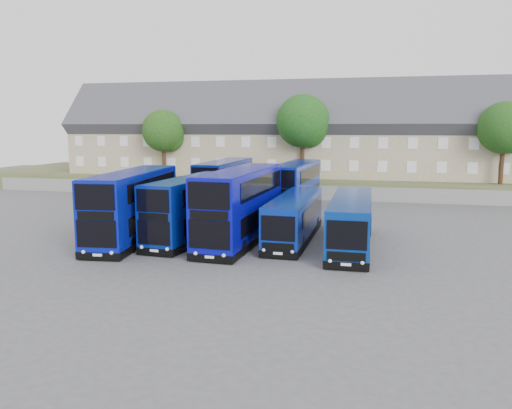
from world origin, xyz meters
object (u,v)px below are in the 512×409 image
object	(u,v)px
coach_east_a	(295,219)
tree_east	(506,130)
tree_west	(165,132)
tree_mid	(304,123)
dd_front_mid	(191,209)
dd_front_left	(133,207)

from	to	relation	value
coach_east_a	tree_east	size ratio (longest dim) A/B	1.36
tree_west	tree_mid	distance (m)	16.04
dd_front_mid	dd_front_left	bearing A→B (deg)	-158.58
dd_front_left	tree_mid	xyz separation A→B (m)	(8.55, 23.57, 5.78)
coach_east_a	dd_front_left	bearing A→B (deg)	-165.94
dd_front_mid	tree_mid	world-z (taller)	tree_mid
coach_east_a	tree_west	bearing A→B (deg)	132.87
tree_west	tree_east	world-z (taller)	tree_east
dd_front_left	tree_mid	bearing A→B (deg)	64.31
coach_east_a	tree_east	world-z (taller)	tree_east
dd_front_mid	tree_east	world-z (taller)	tree_east
dd_front_left	tree_east	xyz separation A→B (m)	(28.55, 23.07, 5.10)
dd_front_mid	coach_east_a	size ratio (longest dim) A/B	0.97
dd_front_left	coach_east_a	distance (m)	11.05
dd_front_left	tree_west	size ratio (longest dim) A/B	1.56
dd_front_mid	tree_mid	size ratio (longest dim) A/B	1.17
dd_front_mid	tree_west	size ratio (longest dim) A/B	1.41
coach_east_a	tree_mid	size ratio (longest dim) A/B	1.21
tree_west	tree_east	xyz separation A→B (m)	(36.00, 0.00, 0.34)
tree_west	coach_east_a	bearing A→B (deg)	-48.65
dd_front_mid	tree_mid	xyz separation A→B (m)	(4.79, 22.44, 6.00)
dd_front_left	tree_west	distance (m)	24.71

